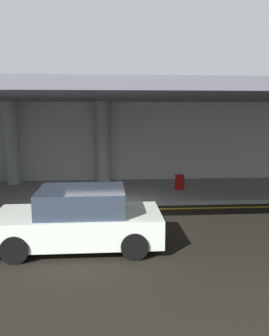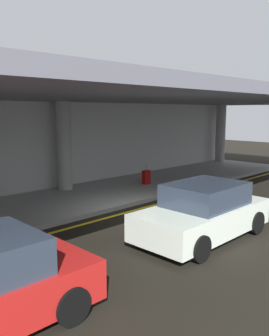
{
  "view_description": "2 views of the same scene",
  "coord_description": "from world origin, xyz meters",
  "px_view_note": "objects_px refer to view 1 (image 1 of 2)",
  "views": [
    {
      "loc": [
        0.3,
        -11.11,
        3.4
      ],
      "look_at": [
        1.21,
        1.5,
        1.31
      ],
      "focal_mm": 37.34,
      "sensor_mm": 36.0,
      "label": 1
    },
    {
      "loc": [
        -8.36,
        -7.93,
        3.4
      ],
      "look_at": [
        1.69,
        2.15,
        1.14
      ],
      "focal_mm": 38.27,
      "sensor_mm": 36.0,
      "label": 2
    }
  ],
  "objects_px": {
    "support_column_far_left": "(12,143)",
    "car_white": "(79,220)",
    "support_column_left_mid": "(103,143)",
    "suitcase_upright_primary": "(180,182)"
  },
  "relations": [
    {
      "from": "support_column_far_left",
      "to": "car_white",
      "type": "xyz_separation_m",
      "value": [
        3.53,
        -7.25,
        -1.26
      ]
    },
    {
      "from": "support_column_left_mid",
      "to": "suitcase_upright_primary",
      "type": "distance_m",
      "value": 3.92
    },
    {
      "from": "support_column_far_left",
      "to": "car_white",
      "type": "distance_m",
      "value": 8.16
    },
    {
      "from": "support_column_far_left",
      "to": "support_column_left_mid",
      "type": "distance_m",
      "value": 4.0
    },
    {
      "from": "support_column_far_left",
      "to": "suitcase_upright_primary",
      "type": "bearing_deg",
      "value": -13.04
    },
    {
      "from": "suitcase_upright_primary",
      "to": "car_white",
      "type": "bearing_deg",
      "value": -113.34
    },
    {
      "from": "support_column_left_mid",
      "to": "suitcase_upright_primary",
      "type": "xyz_separation_m",
      "value": [
        3.21,
        -1.67,
        -1.51
      ]
    },
    {
      "from": "support_column_far_left",
      "to": "suitcase_upright_primary",
      "type": "relative_size",
      "value": 4.06
    },
    {
      "from": "support_column_far_left",
      "to": "suitcase_upright_primary",
      "type": "xyz_separation_m",
      "value": [
        7.21,
        -1.67,
        -1.51
      ]
    },
    {
      "from": "car_white",
      "to": "suitcase_upright_primary",
      "type": "bearing_deg",
      "value": -125.29
    }
  ]
}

